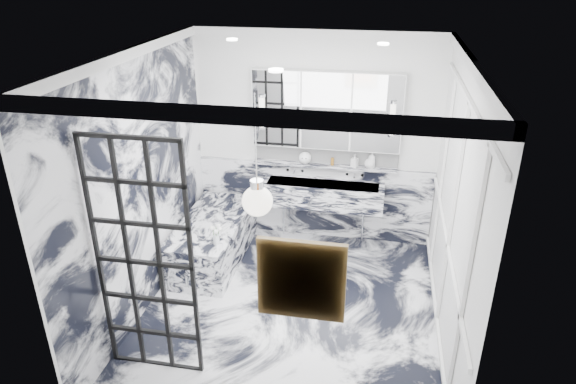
% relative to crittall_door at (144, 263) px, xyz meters
% --- Properties ---
extents(floor, '(3.60, 3.60, 0.00)m').
position_rel_crittall_door_xyz_m(floor, '(1.10, 1.05, -1.15)').
color(floor, white).
rests_on(floor, ground).
extents(ceiling, '(3.60, 3.60, 0.00)m').
position_rel_crittall_door_xyz_m(ceiling, '(1.10, 1.05, 1.65)').
color(ceiling, white).
rests_on(ceiling, wall_back).
extents(wall_back, '(3.60, 0.00, 3.60)m').
position_rel_crittall_door_xyz_m(wall_back, '(1.10, 2.85, 0.25)').
color(wall_back, white).
rests_on(wall_back, floor).
extents(wall_front, '(3.60, 0.00, 3.60)m').
position_rel_crittall_door_xyz_m(wall_front, '(1.10, -0.75, 0.25)').
color(wall_front, white).
rests_on(wall_front, floor).
extents(wall_left, '(0.00, 3.60, 3.60)m').
position_rel_crittall_door_xyz_m(wall_left, '(-0.50, 1.05, 0.25)').
color(wall_left, white).
rests_on(wall_left, floor).
extents(wall_right, '(0.00, 3.60, 3.60)m').
position_rel_crittall_door_xyz_m(wall_right, '(2.70, 1.05, 0.25)').
color(wall_right, white).
rests_on(wall_right, floor).
extents(marble_clad_back, '(3.18, 0.05, 1.05)m').
position_rel_crittall_door_xyz_m(marble_clad_back, '(1.10, 2.82, -0.63)').
color(marble_clad_back, white).
rests_on(marble_clad_back, floor).
extents(marble_clad_left, '(0.02, 3.56, 2.68)m').
position_rel_crittall_door_xyz_m(marble_clad_left, '(-0.48, 1.05, 0.19)').
color(marble_clad_left, white).
rests_on(marble_clad_left, floor).
extents(panel_molding, '(0.03, 3.40, 2.30)m').
position_rel_crittall_door_xyz_m(panel_molding, '(2.68, 1.05, 0.15)').
color(panel_molding, white).
rests_on(panel_molding, floor).
extents(soap_bottle_a, '(0.09, 0.09, 0.23)m').
position_rel_crittall_door_xyz_m(soap_bottle_a, '(1.86, 2.76, 0.05)').
color(soap_bottle_a, '#8C5919').
rests_on(soap_bottle_a, ledge).
extents(soap_bottle_b, '(0.10, 0.10, 0.17)m').
position_rel_crittall_door_xyz_m(soap_bottle_b, '(1.64, 2.76, 0.02)').
color(soap_bottle_b, '#4C4C51').
rests_on(soap_bottle_b, ledge).
extents(soap_bottle_c, '(0.17, 0.17, 0.17)m').
position_rel_crittall_door_xyz_m(soap_bottle_c, '(1.83, 2.76, 0.02)').
color(soap_bottle_c, silver).
rests_on(soap_bottle_c, ledge).
extents(face_pot, '(0.17, 0.17, 0.17)m').
position_rel_crittall_door_xyz_m(face_pot, '(0.99, 2.76, 0.01)').
color(face_pot, white).
rests_on(face_pot, ledge).
extents(amber_bottle, '(0.04, 0.04, 0.10)m').
position_rel_crittall_door_xyz_m(amber_bottle, '(1.35, 2.76, -0.01)').
color(amber_bottle, '#8C5919').
rests_on(amber_bottle, ledge).
extents(flower_vase, '(0.07, 0.07, 0.12)m').
position_rel_crittall_door_xyz_m(flower_vase, '(0.17, 1.40, -0.54)').
color(flower_vase, silver).
rests_on(flower_vase, bathtub).
extents(crittall_door, '(0.88, 0.04, 2.31)m').
position_rel_crittall_door_xyz_m(crittall_door, '(0.00, 0.00, 0.00)').
color(crittall_door, black).
rests_on(crittall_door, floor).
extents(artwork, '(0.49, 0.05, 0.49)m').
position_rel_crittall_door_xyz_m(artwork, '(1.51, -0.71, 0.49)').
color(artwork, '#BB4813').
rests_on(artwork, wall_front).
extents(pendant_light, '(0.23, 0.23, 0.23)m').
position_rel_crittall_door_xyz_m(pendant_light, '(1.08, -0.16, 0.77)').
color(pendant_light, white).
rests_on(pendant_light, ceiling).
extents(trough_sink, '(1.60, 0.45, 0.30)m').
position_rel_crittall_door_xyz_m(trough_sink, '(1.25, 2.60, -0.42)').
color(trough_sink, silver).
rests_on(trough_sink, wall_back).
extents(ledge, '(1.90, 0.14, 0.04)m').
position_rel_crittall_door_xyz_m(ledge, '(1.25, 2.77, -0.08)').
color(ledge, silver).
rests_on(ledge, wall_back).
extents(subway_tile, '(1.90, 0.03, 0.23)m').
position_rel_crittall_door_xyz_m(subway_tile, '(1.25, 2.83, 0.05)').
color(subway_tile, white).
rests_on(subway_tile, wall_back).
extents(mirror_cabinet, '(1.90, 0.16, 1.00)m').
position_rel_crittall_door_xyz_m(mirror_cabinet, '(1.25, 2.77, 0.67)').
color(mirror_cabinet, white).
rests_on(mirror_cabinet, wall_back).
extents(sconce_left, '(0.07, 0.07, 0.40)m').
position_rel_crittall_door_xyz_m(sconce_left, '(0.43, 2.68, 0.63)').
color(sconce_left, white).
rests_on(sconce_left, mirror_cabinet).
extents(sconce_right, '(0.07, 0.07, 0.40)m').
position_rel_crittall_door_xyz_m(sconce_right, '(2.07, 2.68, 0.63)').
color(sconce_right, white).
rests_on(sconce_right, mirror_cabinet).
extents(bathtub, '(0.75, 1.65, 0.55)m').
position_rel_crittall_door_xyz_m(bathtub, '(-0.07, 1.94, -0.88)').
color(bathtub, silver).
rests_on(bathtub, floor).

